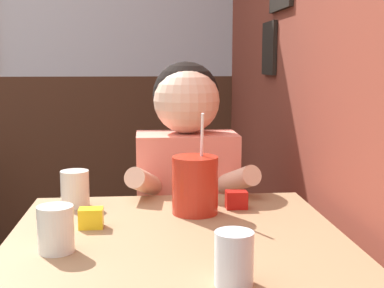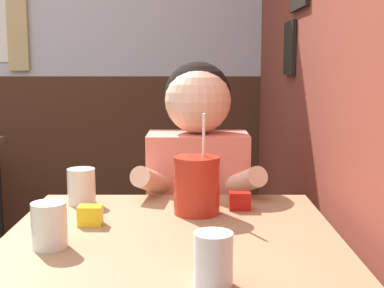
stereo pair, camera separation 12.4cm
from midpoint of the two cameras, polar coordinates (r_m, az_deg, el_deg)
name	(u,v)px [view 2 (the right image)]	position (r m, az deg, el deg)	size (l,w,h in m)	color
brick_wall_right	(308,18)	(2.14, 13.95, 12.91)	(0.08, 4.33, 2.70)	brown
back_wall	(22,33)	(3.41, -16.64, 11.24)	(5.84, 0.09, 2.70)	silver
main_table	(171,269)	(1.32, 0.54, -13.24)	(0.81, 0.80, 0.77)	#93704C
person_seated	(197,219)	(1.87, 2.48, -8.02)	(0.42, 0.42, 1.19)	#EA7F6B
cocktail_pitcher	(196,185)	(1.46, 2.89, -4.41)	(0.13, 0.13, 0.28)	#B22819
glass_near_pitcher	(213,259)	(1.01, 5.83, -12.20)	(0.07, 0.07, 0.10)	silver
glass_center	(49,225)	(1.23, -12.25, -8.50)	(0.08, 0.08, 0.10)	silver
glass_far_side	(81,186)	(1.58, -9.59, -4.49)	(0.08, 0.08, 0.10)	silver
condiment_ketchup	(239,201)	(1.52, 7.40, -6.04)	(0.06, 0.04, 0.05)	#B7140F
condiment_mustard	(90,215)	(1.38, -8.33, -7.58)	(0.06, 0.04, 0.05)	yellow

